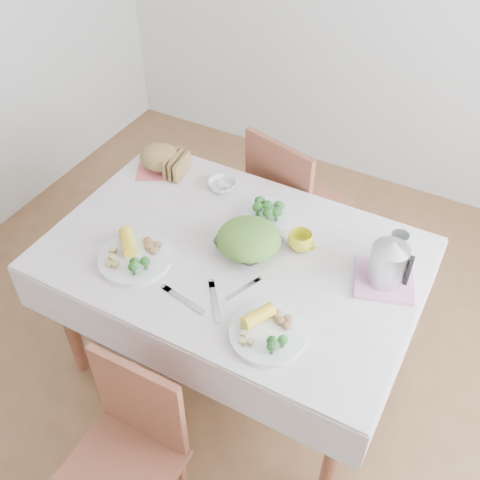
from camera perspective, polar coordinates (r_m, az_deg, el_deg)
The scene contains 19 objects.
floor at distance 2.87m, azimuth -0.55°, elevation -12.09°, with size 3.60×3.60×0.00m, color brown.
dining_table at distance 2.57m, azimuth -0.61°, elevation -7.35°, with size 1.40×0.90×0.75m, color brown.
tablecloth at distance 2.29m, azimuth -0.68°, elevation -1.30°, with size 1.50×1.00×0.01m, color beige.
chair_near at distance 2.14m, azimuth -12.43°, elevation -21.45°, with size 0.38×0.38×0.84m, color brown.
chair_far at distance 3.00m, azimuth 5.97°, elevation 3.79°, with size 0.42×0.42×0.93m, color brown.
salad_bowl at distance 2.27m, azimuth 0.91°, elevation -0.56°, with size 0.25×0.25×0.06m, color white.
dinner_plate_left at distance 2.28m, azimuth -10.58°, elevation -1.90°, with size 0.30×0.30×0.02m, color white.
dinner_plate_right at distance 2.00m, azimuth 2.80°, elevation -9.53°, with size 0.27×0.27×0.02m, color white.
broccoli_plate at distance 2.44m, azimuth 2.79°, elevation 2.49°, with size 0.24×0.24×0.02m, color beige.
napkin at distance 2.76m, azimuth -8.05°, elevation 7.34°, with size 0.22×0.22×0.00m, color #DC5D5B.
bread_loaf at distance 2.73m, azimuth -8.16°, elevation 8.29°, with size 0.19×0.18×0.12m, color olive.
fruit_bowl at distance 2.59m, azimuth -1.82°, elevation 5.60°, with size 0.13×0.13×0.04m, color white.
yellow_mug at distance 2.29m, azimuth 6.17°, elevation -0.11°, with size 0.10×0.10×0.08m, color yellow.
glass_tumbler at distance 2.30m, azimuth 15.70°, elevation -0.72°, with size 0.07×0.07×0.13m, color white.
pink_tray at distance 2.24m, azimuth 14.40°, elevation -3.96°, with size 0.22×0.22×0.02m, color #CA7BA2.
electric_kettle at distance 2.16m, azimuth 14.91°, elevation -1.93°, with size 0.14×0.14×0.20m, color #B2B5BA.
fork_left at distance 2.11m, azimuth -2.56°, elevation -6.27°, with size 0.02×0.20×0.00m, color silver.
fork_right at distance 2.14m, azimuth 0.31°, elevation -5.00°, with size 0.02×0.16×0.00m, color silver.
knife at distance 2.12m, azimuth -5.73°, elevation -6.08°, with size 0.02×0.20×0.00m, color silver.
Camera 1 is at (0.80, -1.42, 2.37)m, focal length 42.00 mm.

